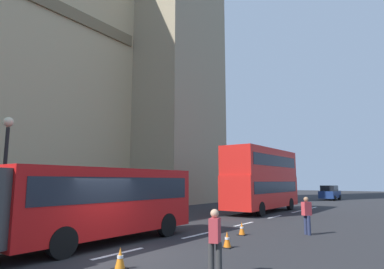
# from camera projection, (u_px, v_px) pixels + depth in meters

# --- Properties ---
(ground_plane) EXTENTS (160.00, 160.00, 0.00)m
(ground_plane) POSITION_uv_depth(u_px,v_px,m) (117.00, 254.00, 10.68)
(ground_plane) COLOR #262628
(lane_centre_marking) EXTENTS (39.00, 0.16, 0.01)m
(lane_centre_marking) POSITION_uv_depth(u_px,v_px,m) (197.00, 235.00, 14.44)
(lane_centre_marking) COLOR silver
(lane_centre_marking) RESTS_ON ground_plane
(double_decker_bus) EXTENTS (9.29, 2.54, 4.90)m
(double_decker_bus) POSITION_uv_depth(u_px,v_px,m) (262.00, 177.00, 25.47)
(double_decker_bus) COLOR red
(double_decker_bus) RESTS_ON ground_plane
(sedan_lead) EXTENTS (4.40, 1.86, 1.85)m
(sedan_lead) POSITION_uv_depth(u_px,v_px,m) (330.00, 193.00, 41.43)
(sedan_lead) COLOR navy
(sedan_lead) RESTS_ON ground_plane
(traffic_cone_west) EXTENTS (0.36, 0.36, 0.58)m
(traffic_cone_west) POSITION_uv_depth(u_px,v_px,m) (120.00, 259.00, 8.88)
(traffic_cone_west) COLOR black
(traffic_cone_west) RESTS_ON ground_plane
(traffic_cone_middle) EXTENTS (0.36, 0.36, 0.58)m
(traffic_cone_middle) POSITION_uv_depth(u_px,v_px,m) (227.00, 240.00, 11.73)
(traffic_cone_middle) COLOR black
(traffic_cone_middle) RESTS_ON ground_plane
(traffic_cone_east) EXTENTS (0.36, 0.36, 0.58)m
(traffic_cone_east) POSITION_uv_depth(u_px,v_px,m) (242.00, 229.00, 14.46)
(traffic_cone_east) COLOR black
(traffic_cone_east) RESTS_ON ground_plane
(street_lamp) EXTENTS (0.44, 0.44, 5.27)m
(street_lamp) POSITION_uv_depth(u_px,v_px,m) (5.00, 166.00, 14.20)
(street_lamp) COLOR black
(street_lamp) RESTS_ON ground_plane
(pedestrian_near_cones) EXTENTS (0.46, 0.36, 1.69)m
(pedestrian_near_cones) POSITION_uv_depth(u_px,v_px,m) (215.00, 240.00, 8.20)
(pedestrian_near_cones) COLOR #333333
(pedestrian_near_cones) RESTS_ON ground_plane
(pedestrian_by_kerb) EXTENTS (0.47, 0.42, 1.69)m
(pedestrian_by_kerb) POSITION_uv_depth(u_px,v_px,m) (307.00, 214.00, 14.63)
(pedestrian_by_kerb) COLOR #262D4C
(pedestrian_by_kerb) RESTS_ON ground_plane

